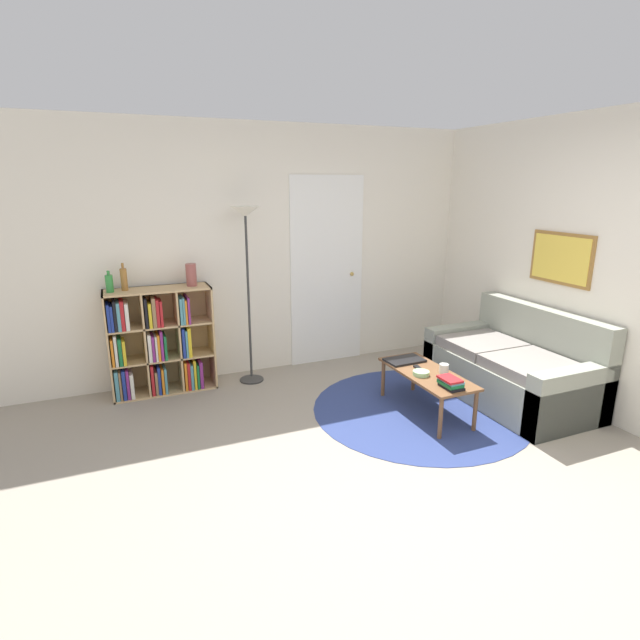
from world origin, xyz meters
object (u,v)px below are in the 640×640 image
Objects in this scene: bookshelf at (157,344)px; floor_lamp at (246,237)px; laptop at (404,360)px; vase_on_shelf at (191,275)px; coffee_table at (427,377)px; couch at (515,370)px; bowl at (421,373)px; cup at (444,368)px; bottle_left at (109,283)px; bottle_middle at (124,279)px.

bookshelf is 1.35m from floor_lamp.
laptop is 2.20m from vase_on_shelf.
couch is at bearing -3.71° from coffee_table.
floor_lamp is 12.42× the size of bowl.
cup is at bearing -179.67° from couch.
bookshelf is 4.80× the size of vase_on_shelf.
bowl is at bearing -50.07° from floor_lamp.
laptop is at bearing -23.88° from bottle_left.
vase_on_shelf is (-0.54, 0.09, -0.35)m from floor_lamp.
floor_lamp is 1.79× the size of coffee_table.
couch is 10.85× the size of bowl.
bowl is 0.72× the size of bottle_left.
floor_lamp is 6.98× the size of bottle_middle.
vase_on_shelf is at bearing 0.39° from bookshelf.
cup is (1.38, -1.41, -1.07)m from floor_lamp.
laptop is (-0.99, 0.38, 0.11)m from couch.
vase_on_shelf is (0.61, -0.03, 0.00)m from bottle_middle.
coffee_table is at bearing -29.42° from bottle_left.
vase_on_shelf is at bearing 141.30° from coffee_table.
floor_lamp reaches higher than laptop.
bottle_middle is (-2.30, 1.50, 0.74)m from bowl.
coffee_table is 6.93× the size of bowl.
bottle_middle is at bearing 154.25° from laptop.
cup is at bearing -67.42° from laptop.
couch reaches higher than bowl.
cup is 0.38× the size of vase_on_shelf.
bottle_middle reaches higher than bookshelf.
couch reaches higher than cup.
cup is 0.41× the size of bottle_left.
bookshelf reaches higher than laptop.
bottle_middle is at bearing 177.20° from vase_on_shelf.
bottle_left is at bearing -163.99° from bottle_middle.
bottle_middle is (0.13, 0.04, 0.02)m from bottle_left.
coffee_table is at bearing -84.35° from laptop.
bottle_left is at bearing -179.45° from vase_on_shelf.
floor_lamp reaches higher than cup.
bookshelf is 2.73m from cup.
bookshelf reaches higher than cup.
bottle_middle is at bearing 16.01° from bottle_left.
floor_lamp is at bearing -9.38° from vase_on_shelf.
bowl reaches higher than laptop.
laptop is at bearing -27.50° from bookshelf.
floor_lamp is 8.27× the size of vase_on_shelf.
floor_lamp is 2.16m from coffee_table.
vase_on_shelf reaches higher than couch.
bottle_left is (-2.65, 1.49, 0.70)m from cup.
bottle_middle reaches higher than bottle_left.
bookshelf is at bearing 154.49° from couch.
coffee_table is 2.99m from bottle_left.
couch reaches higher than laptop.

